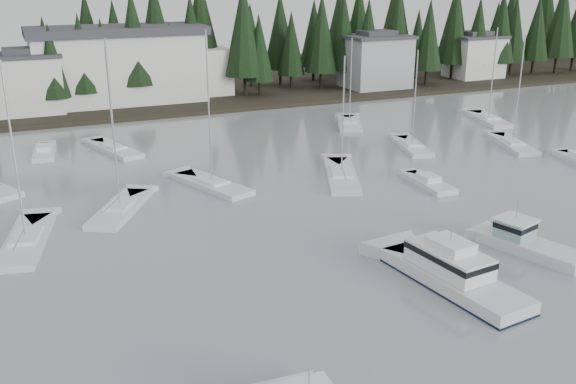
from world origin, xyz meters
name	(u,v)px	position (x,y,z in m)	size (l,w,h in m)	color
far_shore_land	(137,87)	(0.00, 97.00, 0.00)	(240.00, 54.00, 1.00)	black
conifer_treeline	(150,98)	(0.00, 86.00, 0.00)	(200.00, 22.00, 20.00)	black
house_west	(26,82)	(-18.00, 79.00, 4.65)	(9.54, 7.42, 8.75)	silver
house_east_a	(376,60)	(36.00, 78.00, 4.90)	(10.60, 8.48, 9.25)	#999EA0
house_east_b	(475,55)	(58.00, 80.00, 4.40)	(9.54, 7.42, 8.25)	silver
harbor_inn	(133,65)	(-2.96, 82.34, 5.78)	(29.50, 11.50, 10.90)	silver
cabin_cruiser_center	(452,275)	(3.98, 14.81, 0.69)	(4.55, 10.97, 4.58)	silver
lobster_boat_teal	(528,245)	(12.10, 16.86, 0.50)	(4.65, 7.94, 4.17)	silver
sailboat_0	(341,177)	(8.13, 37.39, 0.05)	(6.80, 11.15, 12.14)	silver
sailboat_4	(121,211)	(-13.00, 36.51, 0.09)	(6.78, 9.13, 14.57)	silver
sailboat_5	(512,146)	(31.54, 40.02, 0.07)	(5.50, 9.63, 13.00)	silver
sailboat_6	(114,151)	(-10.38, 55.96, 0.06)	(5.13, 9.85, 11.90)	silver
sailboat_7	(349,125)	(19.57, 56.70, 0.06)	(5.94, 8.55, 11.61)	silver
sailboat_8	(412,148)	(20.47, 43.77, 0.07)	(4.64, 8.65, 11.43)	silver
sailboat_9	(212,186)	(-4.15, 39.69, 0.09)	(5.75, 9.58, 14.73)	silver
sailboat_10	(488,121)	(37.71, 51.51, 0.06)	(5.29, 9.91, 12.67)	silver
sailboat_12	(27,243)	(-20.43, 32.51, 0.07)	(4.84, 10.38, 13.81)	silver
runabout_1	(428,184)	(14.44, 32.12, 0.13)	(2.54, 6.63, 1.42)	silver
runabout_3	(45,153)	(-17.54, 57.61, 0.13)	(2.95, 7.09, 1.42)	silver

